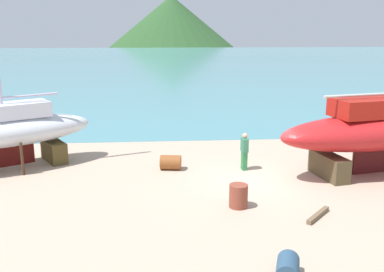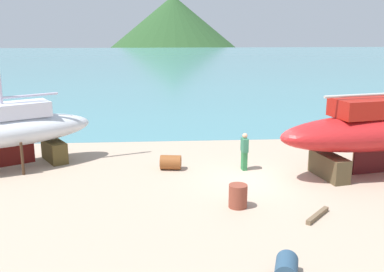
{
  "view_description": "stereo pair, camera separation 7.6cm",
  "coord_description": "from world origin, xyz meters",
  "px_view_note": "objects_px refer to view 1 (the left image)",
  "views": [
    {
      "loc": [
        -3.95,
        -16.91,
        6.1
      ],
      "look_at": [
        -2.57,
        1.4,
        1.53
      ],
      "focal_mm": 41.27,
      "sensor_mm": 36.0,
      "label": 1
    },
    {
      "loc": [
        -3.87,
        -16.92,
        6.1
      ],
      "look_at": [
        -2.57,
        1.4,
        1.53
      ],
      "focal_mm": 41.27,
      "sensor_mm": 36.0,
      "label": 2
    }
  ],
  "objects_px": {
    "worker": "(244,151)",
    "barrel_by_slipway": "(288,268)",
    "barrel_rust_mid": "(171,162)",
    "barrel_tipped_right": "(238,196)",
    "sailboat_small_center": "(13,131)",
    "sailboat_large_starboard": "(377,130)"
  },
  "relations": [
    {
      "from": "barrel_tipped_right",
      "to": "barrel_rust_mid",
      "type": "xyz_separation_m",
      "value": [
        -2.22,
        4.34,
        -0.09
      ]
    },
    {
      "from": "barrel_rust_mid",
      "to": "sailboat_small_center",
      "type": "bearing_deg",
      "value": 173.49
    },
    {
      "from": "barrel_by_slipway",
      "to": "barrel_rust_mid",
      "type": "height_order",
      "value": "barrel_rust_mid"
    },
    {
      "from": "barrel_rust_mid",
      "to": "barrel_by_slipway",
      "type": "bearing_deg",
      "value": -73.32
    },
    {
      "from": "worker",
      "to": "barrel_tipped_right",
      "type": "height_order",
      "value": "worker"
    },
    {
      "from": "worker",
      "to": "barrel_rust_mid",
      "type": "height_order",
      "value": "worker"
    },
    {
      "from": "worker",
      "to": "barrel_tipped_right",
      "type": "bearing_deg",
      "value": -109.77
    },
    {
      "from": "sailboat_large_starboard",
      "to": "barrel_by_slipway",
      "type": "distance_m",
      "value": 9.95
    },
    {
      "from": "barrel_by_slipway",
      "to": "barrel_rust_mid",
      "type": "xyz_separation_m",
      "value": [
        -2.65,
        8.86,
        0.04
      ]
    },
    {
      "from": "sailboat_large_starboard",
      "to": "barrel_tipped_right",
      "type": "relative_size",
      "value": 18.46
    },
    {
      "from": "barrel_tipped_right",
      "to": "worker",
      "type": "bearing_deg",
      "value": 76.44
    },
    {
      "from": "barrel_rust_mid",
      "to": "worker",
      "type": "bearing_deg",
      "value": -5.14
    },
    {
      "from": "worker",
      "to": "barrel_by_slipway",
      "type": "xyz_separation_m",
      "value": [
        -0.54,
        -8.57,
        -0.57
      ]
    },
    {
      "from": "worker",
      "to": "barrel_by_slipway",
      "type": "height_order",
      "value": "worker"
    },
    {
      "from": "barrel_tipped_right",
      "to": "sailboat_small_center",
      "type": "bearing_deg",
      "value": 150.5
    },
    {
      "from": "barrel_rust_mid",
      "to": "barrel_tipped_right",
      "type": "bearing_deg",
      "value": -62.93
    },
    {
      "from": "sailboat_small_center",
      "to": "barrel_tipped_right",
      "type": "bearing_deg",
      "value": 119.7
    },
    {
      "from": "worker",
      "to": "barrel_rust_mid",
      "type": "bearing_deg",
      "value": 168.66
    },
    {
      "from": "sailboat_small_center",
      "to": "barrel_by_slipway",
      "type": "distance_m",
      "value": 13.6
    },
    {
      "from": "sailboat_small_center",
      "to": "sailboat_large_starboard",
      "type": "bearing_deg",
      "value": 142.33
    },
    {
      "from": "sailboat_large_starboard",
      "to": "barrel_rust_mid",
      "type": "relative_size",
      "value": 16.78
    },
    {
      "from": "sailboat_large_starboard",
      "to": "worker",
      "type": "bearing_deg",
      "value": 159.84
    }
  ]
}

